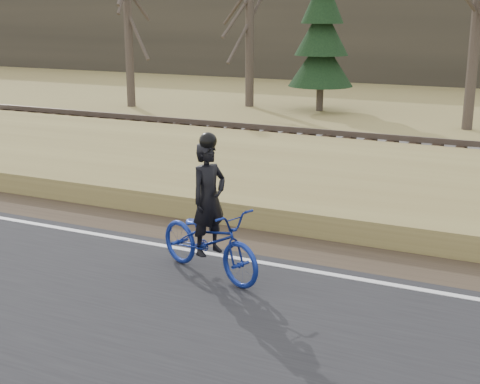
% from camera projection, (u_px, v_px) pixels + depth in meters
% --- Properties ---
extents(ground, '(120.00, 120.00, 0.00)m').
position_uv_depth(ground, '(460.00, 306.00, 9.25)').
color(ground, '#94884B').
rests_on(ground, ground).
extents(edge_line, '(120.00, 0.12, 0.01)m').
position_uv_depth(edge_line, '(462.00, 297.00, 9.41)').
color(edge_line, silver).
rests_on(edge_line, road).
extents(shoulder, '(120.00, 1.60, 0.04)m').
position_uv_depth(shoulder, '(471.00, 275.00, 10.29)').
color(shoulder, '#473A2B').
rests_on(shoulder, ground).
extents(cyclist, '(2.21, 1.41, 2.20)m').
position_uv_depth(cyclist, '(209.00, 231.00, 10.04)').
color(cyclist, navy).
rests_on(cyclist, road).
extents(bare_tree_far_left, '(0.36, 0.36, 8.00)m').
position_uv_depth(bare_tree_far_left, '(127.00, 9.00, 27.42)').
color(bare_tree_far_left, '#493E36').
rests_on(bare_tree_far_left, ground).
extents(bare_tree_left, '(0.36, 0.36, 7.34)m').
position_uv_depth(bare_tree_left, '(250.00, 17.00, 27.51)').
color(bare_tree_left, '#493E36').
rests_on(bare_tree_left, ground).
extents(bare_tree_near_left, '(0.36, 0.36, 7.65)m').
position_uv_depth(bare_tree_near_left, '(477.00, 14.00, 21.96)').
color(bare_tree_near_left, '#493E36').
rests_on(bare_tree_near_left, ground).
extents(conifer, '(2.60, 2.60, 6.63)m').
position_uv_depth(conifer, '(322.00, 32.00, 26.38)').
color(conifer, '#493E36').
rests_on(conifer, ground).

